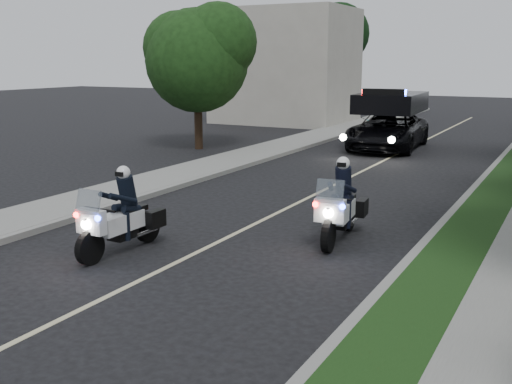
% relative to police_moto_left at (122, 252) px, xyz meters
% --- Properties ---
extents(ground, '(120.00, 120.00, 0.00)m').
position_rel_police_moto_left_xyz_m(ground, '(1.39, -0.10, 0.00)').
color(ground, black).
rests_on(ground, ground).
extents(curb_right, '(0.20, 60.00, 0.15)m').
position_rel_police_moto_left_xyz_m(curb_right, '(5.49, 9.90, 0.07)').
color(curb_right, gray).
rests_on(curb_right, ground).
extents(grass_verge, '(1.20, 60.00, 0.16)m').
position_rel_police_moto_left_xyz_m(grass_verge, '(6.19, 9.90, 0.08)').
color(grass_verge, '#193814').
rests_on(grass_verge, ground).
extents(curb_left, '(0.20, 60.00, 0.15)m').
position_rel_police_moto_left_xyz_m(curb_left, '(-2.71, 9.90, 0.07)').
color(curb_left, gray).
rests_on(curb_left, ground).
extents(sidewalk_left, '(2.00, 60.00, 0.16)m').
position_rel_police_moto_left_xyz_m(sidewalk_left, '(-3.81, 9.90, 0.08)').
color(sidewalk_left, gray).
rests_on(sidewalk_left, ground).
extents(building_far, '(8.00, 6.00, 7.00)m').
position_rel_police_moto_left_xyz_m(building_far, '(-8.61, 25.90, 3.50)').
color(building_far, '#A8A396').
rests_on(building_far, ground).
extents(lane_marking, '(0.12, 50.00, 0.01)m').
position_rel_police_moto_left_xyz_m(lane_marking, '(1.39, 9.90, 0.00)').
color(lane_marking, '#BFB78C').
rests_on(lane_marking, ground).
extents(police_moto_left, '(0.79, 2.15, 1.81)m').
position_rel_police_moto_left_xyz_m(police_moto_left, '(0.00, 0.00, 0.00)').
color(police_moto_left, silver).
rests_on(police_moto_left, ground).
extents(police_moto_right, '(1.00, 2.27, 1.87)m').
position_rel_police_moto_left_xyz_m(police_moto_right, '(3.69, 2.96, 0.00)').
color(police_moto_right, silver).
rests_on(police_moto_right, ground).
extents(police_suv, '(3.15, 6.14, 2.91)m').
position_rel_police_moto_left_xyz_m(police_suv, '(0.57, 17.35, 0.00)').
color(police_suv, black).
rests_on(police_suv, ground).
extents(bicycle, '(0.82, 1.97, 1.01)m').
position_rel_police_moto_left_xyz_m(bicycle, '(-0.89, 20.41, 0.00)').
color(bicycle, black).
rests_on(bicycle, ground).
extents(cyclist, '(0.68, 0.45, 1.88)m').
position_rel_police_moto_left_xyz_m(cyclist, '(-0.89, 20.41, 0.00)').
color(cyclist, black).
rests_on(cyclist, ground).
extents(tree_left_near, '(4.96, 4.96, 7.53)m').
position_rel_police_moto_left_xyz_m(tree_left_near, '(-6.90, 13.36, 0.00)').
color(tree_left_near, '#1D4416').
rests_on(tree_left_near, ground).
extents(tree_left_far, '(6.52, 6.52, 9.04)m').
position_rel_police_moto_left_xyz_m(tree_left_far, '(-7.83, 29.85, 0.00)').
color(tree_left_far, black).
rests_on(tree_left_far, ground).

